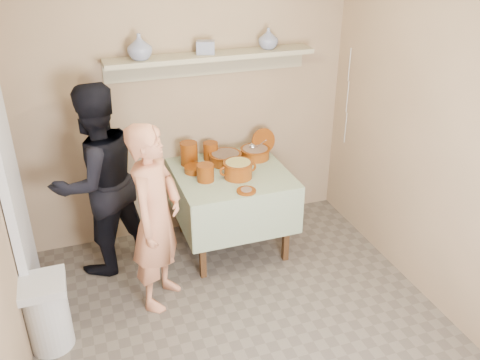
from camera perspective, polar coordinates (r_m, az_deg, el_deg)
name	(u,v)px	position (r m, az deg, el deg)	size (l,w,h in m)	color
ground	(255,346)	(3.82, 1.67, -18.15)	(3.50, 3.50, 0.00)	#60564B
tile_panel	(13,196)	(3.89, -24.09, -1.63)	(0.06, 0.70, 2.00)	silver
plate_stack_a	(189,154)	(4.56, -5.76, 2.98)	(0.16, 0.16, 0.21)	#682D0E
plate_stack_b	(211,151)	(4.65, -3.32, 3.28)	(0.14, 0.14, 0.16)	#682D0E
bowl_stack	(205,173)	(4.26, -3.91, 0.82)	(0.15, 0.15, 0.15)	#682D0E
empty_bowl	(194,169)	(4.44, -5.13, 1.24)	(0.18, 0.18, 0.05)	#682D0E
propped_lid	(263,141)	(4.77, 2.65, 4.41)	(0.24, 0.24, 0.02)	#682D0E
vase_right	(268,38)	(4.57, 3.19, 15.59)	(0.17, 0.17, 0.18)	navy
vase_left	(140,47)	(4.25, -11.21, 14.45)	(0.20, 0.20, 0.21)	navy
ceramic_box	(206,47)	(4.39, -3.88, 14.64)	(0.15, 0.11, 0.11)	navy
person_cook	(156,218)	(3.83, -9.40, -4.23)	(0.54, 0.36, 1.49)	tan
person_helper	(98,181)	(4.30, -15.68, -0.13)	(0.80, 0.62, 1.64)	black
room_shell	(258,137)	(2.91, 2.09, 4.84)	(3.04, 3.54, 2.62)	tan
serving_table	(231,184)	(4.49, -1.03, -0.42)	(0.97, 0.97, 0.76)	#4C2D16
cazuela_meat_a	(225,157)	(4.57, -1.66, 2.57)	(0.30, 0.30, 0.10)	#6C2E0D
cazuela_meat_b	(255,152)	(4.68, 1.71, 3.14)	(0.28, 0.28, 0.10)	#6C2E0D
ladle	(253,147)	(4.66, 1.46, 3.75)	(0.08, 0.26, 0.19)	silver
cazuela_rice	(238,168)	(4.30, -0.22, 1.32)	(0.33, 0.25, 0.14)	#6C2E0D
front_plate	(246,191)	(4.10, 0.71, -1.20)	(0.16, 0.16, 0.03)	#682D0E
wall_shelf	(211,58)	(4.45, -3.31, 13.49)	(1.80, 0.25, 0.21)	tan
trash_bin	(47,314)	(3.88, -20.84, -13.84)	(0.32, 0.32, 0.56)	silver
electrical_cord	(347,97)	(4.91, 11.97, 9.11)	(0.01, 0.05, 0.90)	silver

